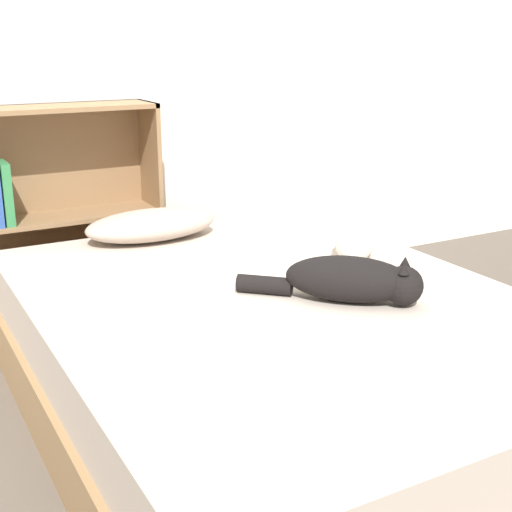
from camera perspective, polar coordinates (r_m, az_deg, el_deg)
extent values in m
plane|color=brown|center=(2.51, 1.74, -12.57)|extent=(8.00, 8.00, 0.00)
cube|color=white|center=(3.43, -10.37, 17.05)|extent=(8.00, 0.06, 2.50)
cube|color=#99754C|center=(2.46, 1.76, -10.26)|extent=(1.54, 2.05, 0.23)
cube|color=#C1B2A3|center=(2.36, 1.81, -5.63)|extent=(1.50, 1.99, 0.20)
ellipsoid|color=#B29E8E|center=(3.00, -8.38, 2.47)|extent=(0.56, 0.29, 0.12)
ellipsoid|color=white|center=(2.73, 7.96, 1.23)|extent=(0.33, 0.34, 0.14)
sphere|color=white|center=(2.87, 8.24, 1.92)|extent=(0.13, 0.13, 0.13)
cone|color=white|center=(2.86, 7.57, 3.33)|extent=(0.04, 0.04, 0.03)
cone|color=white|center=(2.85, 9.03, 3.24)|extent=(0.04, 0.04, 0.03)
cylinder|color=white|center=(2.54, 7.41, -1.07)|extent=(0.14, 0.15, 0.05)
ellipsoid|color=black|center=(2.29, 7.39, -1.84)|extent=(0.41, 0.40, 0.15)
sphere|color=black|center=(2.28, 11.70, -2.34)|extent=(0.13, 0.13, 0.13)
cone|color=black|center=(2.29, 11.85, -0.45)|extent=(0.04, 0.04, 0.03)
cone|color=black|center=(2.23, 11.76, -0.98)|extent=(0.04, 0.04, 0.03)
cylinder|color=black|center=(2.35, 0.69, -2.33)|extent=(0.18, 0.17, 0.06)
cube|color=#8E6B47|center=(3.37, -8.32, 3.96)|extent=(0.02, 0.26, 0.96)
cube|color=#8E6B47|center=(3.39, -15.23, -4.81)|extent=(0.93, 0.26, 0.02)
cube|color=#8E6B47|center=(3.16, -16.60, 11.25)|extent=(0.93, 0.26, 0.02)
cube|color=#8E6B47|center=(3.24, -15.88, 2.94)|extent=(0.89, 0.26, 0.02)
cube|color=#8E6B47|center=(3.36, -16.37, 3.38)|extent=(0.93, 0.02, 0.96)
cube|color=#337F47|center=(3.14, -19.44, 4.78)|extent=(0.04, 0.16, 0.26)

